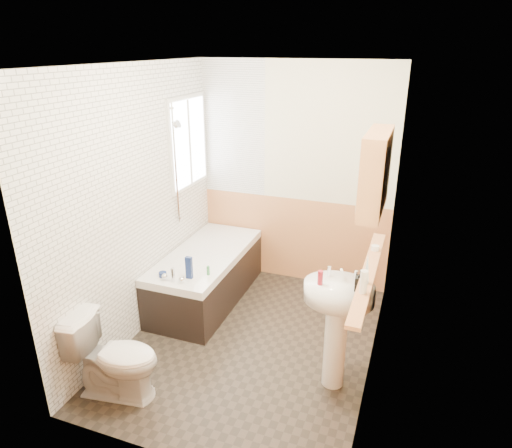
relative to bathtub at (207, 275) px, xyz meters
The scene contains 26 objects.
floor 0.98m from the bathtub, 38.42° to the right, with size 2.80×2.80×0.00m, color black.
ceiling 2.39m from the bathtub, 38.42° to the right, with size 2.80×2.80×0.00m, color white.
wall_back 1.46m from the bathtub, 48.70° to the left, with size 2.20×0.02×2.50m, color beige.
wall_front 2.32m from the bathtub, 69.85° to the right, with size 2.20×0.02×2.50m, color beige.
wall_left 1.18m from the bathtub, 123.28° to the right, with size 0.02×2.80×2.50m, color beige.
wall_right 2.15m from the bathtub, 17.47° to the right, with size 0.02×2.80×2.50m, color beige.
wainscot_right 1.92m from the bathtub, 17.66° to the right, with size 0.01×2.80×1.00m, color tan.
wainscot_front 2.11m from the bathtub, 69.64° to the right, with size 2.20×0.01×1.00m, color tan.
wainscot_back 1.11m from the bathtub, 47.94° to the left, with size 2.20×0.01×1.00m, color tan.
tile_cladding_left 1.17m from the bathtub, 121.73° to the right, with size 0.01×2.80×2.50m, color white.
tile_return_back 1.66m from the bathtub, 89.65° to the left, with size 0.75×0.01×1.50m, color white.
window 1.44m from the bathtub, 131.89° to the left, with size 0.03×0.79×0.99m.
bathtub is the anchor object (origin of this frame).
shower_riser 1.33m from the bathtub, behind, with size 0.11×0.08×1.25m.
toilet 1.58m from the bathtub, 91.09° to the right, with size 0.40×0.71×0.70m, color white.
sink 1.83m from the bathtub, 28.98° to the right, with size 0.55×0.44×1.05m.
pine_shelf 2.08m from the bathtub, 24.39° to the right, with size 0.10×1.54×0.03m, color tan.
medicine_cabinet 2.43m from the bathtub, 23.85° to the right, with size 0.16×0.63×0.57m.
foam_can 2.27m from the bathtub, 32.77° to the right, with size 0.05×0.05×0.17m, color silver.
green_bottle 2.21m from the bathtub, 29.30° to the right, with size 0.05×0.05×0.23m, color silver.
black_jar 1.97m from the bathtub, 12.90° to the right, with size 0.06×0.06×0.04m, color silver.
soap_bottle 2.06m from the bathtub, 27.83° to the right, with size 0.07×0.17×0.08m, color black.
clear_bottle 1.84m from the bathtub, 32.85° to the right, with size 0.04×0.04×0.11m, color maroon.
blue_gel 0.70m from the bathtub, 79.14° to the right, with size 0.06×0.04×0.22m, color navy.
cream_jar 0.71m from the bathtub, 103.01° to the right, with size 0.07×0.07×0.05m, color navy.
orange_bottle 0.60m from the bathtub, 61.11° to the right, with size 0.03×0.03×0.09m, color #388447.
Camera 1 is at (1.29, -3.38, 2.64)m, focal length 32.00 mm.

